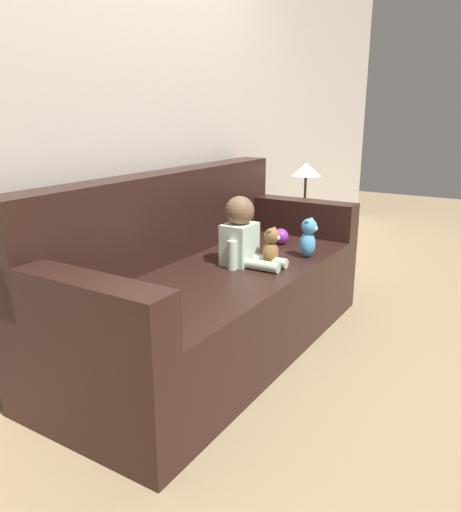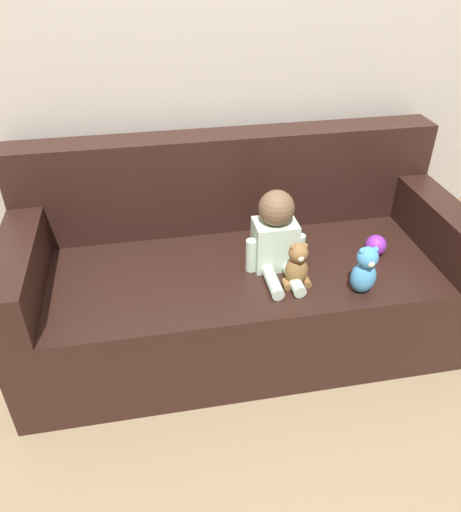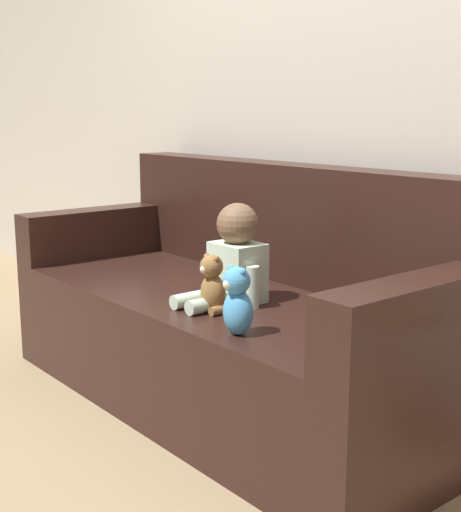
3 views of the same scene
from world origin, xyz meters
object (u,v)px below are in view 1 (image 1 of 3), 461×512
teddy_bear_brown (271,248)px  side_table (305,193)px  plush_toy_side (308,238)px  couch (208,290)px  person_baby (242,235)px  toy_ball (281,236)px

teddy_bear_brown → side_table: (1.11, 0.29, 0.12)m
plush_toy_side → side_table: bearing=24.9°
couch → person_baby: couch is taller
side_table → teddy_bear_brown: bearing=-165.2°
couch → toy_ball: size_ratio=20.76×
teddy_bear_brown → side_table: size_ratio=0.23×
person_baby → teddy_bear_brown: (0.06, -0.15, -0.06)m
plush_toy_side → couch: bearing=140.2°
teddy_bear_brown → person_baby: bearing=111.0°
plush_toy_side → side_table: 0.94m
toy_ball → side_table: size_ratio=0.11×
couch → teddy_bear_brown: (0.20, -0.28, 0.23)m
couch → side_table: 1.35m
person_baby → teddy_bear_brown: size_ratio=1.78×
plush_toy_side → teddy_bear_brown: bearing=158.9°
person_baby → toy_ball: size_ratio=3.76×
teddy_bear_brown → toy_ball: (0.44, 0.16, -0.05)m
teddy_bear_brown → plush_toy_side: size_ratio=0.93×
plush_toy_side → toy_ball: 0.32m
person_baby → side_table: (1.16, 0.14, 0.06)m
couch → side_table: couch is taller
toy_ball → side_table: bearing=11.3°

